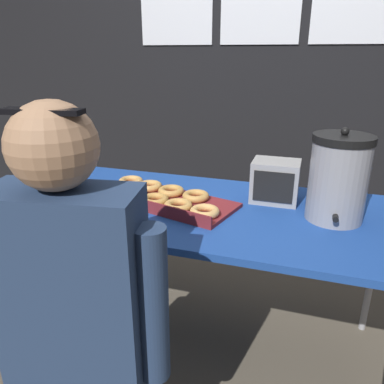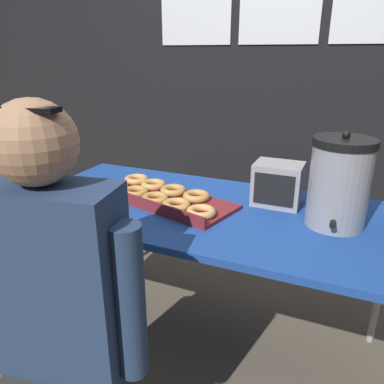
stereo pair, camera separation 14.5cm
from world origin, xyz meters
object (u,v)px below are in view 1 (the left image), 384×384
Objects in this scene: donut_box at (160,197)px; cell_phone at (42,202)px; space_heater at (275,181)px; person_seated at (77,327)px; coffee_urn at (338,178)px.

cell_phone is at bearing -145.51° from donut_box.
space_heater is at bearing 43.79° from cell_phone.
person_seated is at bearing -20.88° from cell_phone.
person_seated is at bearing -133.58° from coffee_urn.
space_heater reaches higher than donut_box.
person_seated reaches higher than space_heater.
coffee_urn reaches higher than donut_box.
coffee_urn is 1.82× the size of space_heater.
cell_phone is 0.84× the size of space_heater.
space_heater is (0.96, 0.34, 0.09)m from cell_phone.
coffee_urn is (0.72, 0.04, 0.15)m from donut_box.
donut_box is 0.74m from coffee_urn.
cell_phone is at bearing -169.94° from coffee_urn.
coffee_urn is 0.28m from space_heater.
space_heater reaches higher than cell_phone.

